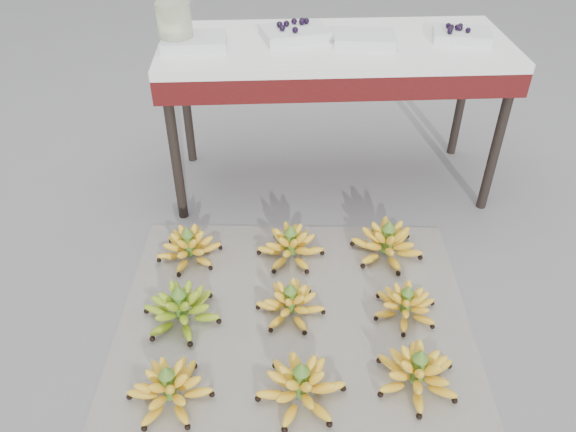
{
  "coord_description": "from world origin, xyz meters",
  "views": [
    {
      "loc": [
        -0.18,
        -1.32,
        1.52
      ],
      "look_at": [
        -0.09,
        0.31,
        0.28
      ],
      "focal_mm": 35.0,
      "sensor_mm": 36.0,
      "label": 1
    }
  ],
  "objects_px": {
    "newspaper_mat": "(294,317)",
    "bunch_mid_right": "(406,305)",
    "tray_right": "(365,39)",
    "bunch_mid_center": "(290,303)",
    "bunch_front_right": "(417,372)",
    "bunch_back_center": "(291,246)",
    "tray_far_right": "(461,35)",
    "bunch_front_left": "(169,388)",
    "bunch_front_center": "(301,386)",
    "bunch_back_right": "(387,243)",
    "bunch_mid_left": "(181,309)",
    "glass_jar": "(175,25)",
    "vendor_table": "(334,60)",
    "tray_far_left": "(194,42)",
    "tray_left": "(295,33)",
    "bunch_back_left": "(189,247)"
  },
  "relations": [
    {
      "from": "newspaper_mat",
      "to": "bunch_mid_right",
      "type": "relative_size",
      "value": 5.21
    },
    {
      "from": "bunch_mid_right",
      "to": "tray_right",
      "type": "relative_size",
      "value": 0.91
    },
    {
      "from": "newspaper_mat",
      "to": "bunch_mid_center",
      "type": "relative_size",
      "value": 4.53
    },
    {
      "from": "bunch_front_right",
      "to": "bunch_back_center",
      "type": "relative_size",
      "value": 0.93
    },
    {
      "from": "bunch_mid_center",
      "to": "newspaper_mat",
      "type": "bearing_deg",
      "value": -45.62
    },
    {
      "from": "tray_far_right",
      "to": "newspaper_mat",
      "type": "bearing_deg",
      "value": -130.54
    },
    {
      "from": "bunch_front_left",
      "to": "bunch_front_center",
      "type": "relative_size",
      "value": 0.88
    },
    {
      "from": "bunch_mid_right",
      "to": "bunch_back_right",
      "type": "relative_size",
      "value": 0.73
    },
    {
      "from": "bunch_front_right",
      "to": "bunch_mid_left",
      "type": "xyz_separation_m",
      "value": [
        -0.77,
        0.31,
        0.0
      ]
    },
    {
      "from": "bunch_mid_left",
      "to": "glass_jar",
      "type": "distance_m",
      "value": 1.11
    },
    {
      "from": "bunch_back_center",
      "to": "tray_far_right",
      "type": "bearing_deg",
      "value": 51.42
    },
    {
      "from": "bunch_mid_right",
      "to": "bunch_mid_center",
      "type": "bearing_deg",
      "value": 178.27
    },
    {
      "from": "vendor_table",
      "to": "tray_far_left",
      "type": "bearing_deg",
      "value": -176.31
    },
    {
      "from": "vendor_table",
      "to": "tray_far_right",
      "type": "distance_m",
      "value": 0.53
    },
    {
      "from": "bunch_front_right",
      "to": "bunch_mid_center",
      "type": "distance_m",
      "value": 0.5
    },
    {
      "from": "bunch_front_left",
      "to": "bunch_front_right",
      "type": "relative_size",
      "value": 1.06
    },
    {
      "from": "tray_far_right",
      "to": "glass_jar",
      "type": "height_order",
      "value": "glass_jar"
    },
    {
      "from": "bunch_mid_right",
      "to": "glass_jar",
      "type": "distance_m",
      "value": 1.39
    },
    {
      "from": "bunch_front_left",
      "to": "glass_jar",
      "type": "relative_size",
      "value": 1.84
    },
    {
      "from": "tray_far_left",
      "to": "glass_jar",
      "type": "bearing_deg",
      "value": 173.6
    },
    {
      "from": "bunch_front_left",
      "to": "tray_left",
      "type": "distance_m",
      "value": 1.47
    },
    {
      "from": "bunch_mid_center",
      "to": "tray_far_right",
      "type": "xyz_separation_m",
      "value": [
        0.75,
        0.85,
        0.66
      ]
    },
    {
      "from": "bunch_mid_right",
      "to": "tray_right",
      "type": "height_order",
      "value": "tray_right"
    },
    {
      "from": "bunch_front_right",
      "to": "tray_far_left",
      "type": "height_order",
      "value": "tray_far_left"
    },
    {
      "from": "bunch_front_right",
      "to": "glass_jar",
      "type": "height_order",
      "value": "glass_jar"
    },
    {
      "from": "bunch_front_right",
      "to": "bunch_back_right",
      "type": "height_order",
      "value": "bunch_back_right"
    },
    {
      "from": "bunch_back_left",
      "to": "tray_far_right",
      "type": "relative_size",
      "value": 1.13
    },
    {
      "from": "bunch_front_center",
      "to": "tray_far_right",
      "type": "bearing_deg",
      "value": 82.55
    },
    {
      "from": "bunch_front_left",
      "to": "vendor_table",
      "type": "height_order",
      "value": "vendor_table"
    },
    {
      "from": "bunch_back_center",
      "to": "tray_far_right",
      "type": "distance_m",
      "value": 1.12
    },
    {
      "from": "bunch_front_left",
      "to": "vendor_table",
      "type": "relative_size",
      "value": 0.22
    },
    {
      "from": "tray_far_left",
      "to": "tray_right",
      "type": "height_order",
      "value": "tray_far_left"
    },
    {
      "from": "tray_right",
      "to": "glass_jar",
      "type": "distance_m",
      "value": 0.76
    },
    {
      "from": "bunch_mid_left",
      "to": "bunch_back_left",
      "type": "height_order",
      "value": "bunch_mid_left"
    },
    {
      "from": "bunch_front_center",
      "to": "bunch_mid_left",
      "type": "xyz_separation_m",
      "value": [
        -0.4,
        0.34,
        0.0
      ]
    },
    {
      "from": "tray_left",
      "to": "tray_far_right",
      "type": "height_order",
      "value": "tray_left"
    },
    {
      "from": "tray_far_left",
      "to": "tray_right",
      "type": "xyz_separation_m",
      "value": [
        0.69,
        0.0,
        -0.0
      ]
    },
    {
      "from": "bunch_mid_left",
      "to": "bunch_back_right",
      "type": "distance_m",
      "value": 0.85
    },
    {
      "from": "tray_far_left",
      "to": "tray_far_right",
      "type": "xyz_separation_m",
      "value": [
        1.09,
        0.03,
        0.0
      ]
    },
    {
      "from": "bunch_back_center",
      "to": "vendor_table",
      "type": "xyz_separation_m",
      "value": [
        0.21,
        0.55,
        0.55
      ]
    },
    {
      "from": "bunch_mid_right",
      "to": "tray_far_right",
      "type": "height_order",
      "value": "tray_far_right"
    },
    {
      "from": "newspaper_mat",
      "to": "bunch_front_right",
      "type": "distance_m",
      "value": 0.48
    },
    {
      "from": "tray_left",
      "to": "bunch_front_right",
      "type": "bearing_deg",
      "value": -75.58
    },
    {
      "from": "bunch_front_center",
      "to": "tray_far_left",
      "type": "bearing_deg",
      "value": 130.9
    },
    {
      "from": "bunch_mid_left",
      "to": "bunch_mid_center",
      "type": "height_order",
      "value": "bunch_mid_left"
    },
    {
      "from": "bunch_mid_left",
      "to": "tray_right",
      "type": "xyz_separation_m",
      "value": [
        0.73,
        0.84,
        0.65
      ]
    },
    {
      "from": "newspaper_mat",
      "to": "bunch_front_center",
      "type": "distance_m",
      "value": 0.34
    },
    {
      "from": "bunch_front_left",
      "to": "tray_left",
      "type": "bearing_deg",
      "value": 84.5
    },
    {
      "from": "bunch_mid_left",
      "to": "bunch_back_left",
      "type": "xyz_separation_m",
      "value": [
        -0.0,
        0.34,
        -0.0
      ]
    },
    {
      "from": "bunch_front_right",
      "to": "bunch_mid_left",
      "type": "height_order",
      "value": "bunch_mid_left"
    }
  ]
}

